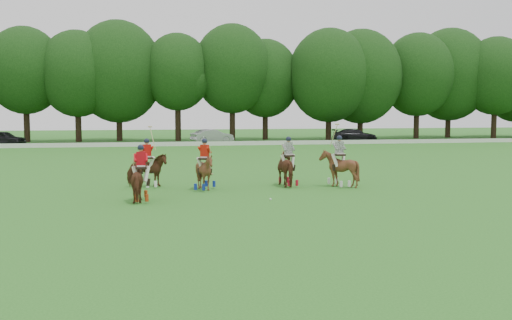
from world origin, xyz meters
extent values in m
plane|color=#25691E|center=(0.00, 0.00, 0.00)|extent=(180.00, 180.00, 0.00)
cylinder|color=black|center=(-17.43, 48.92, 2.49)|extent=(0.70, 0.70, 4.98)
ellipsoid|color=black|center=(-17.43, 48.92, 8.28)|extent=(8.80, 8.80, 10.12)
cylinder|color=black|center=(-11.63, 48.49, 2.32)|extent=(0.70, 0.70, 4.64)
ellipsoid|color=black|center=(-11.63, 48.49, 7.95)|extent=(8.80, 8.80, 10.13)
cylinder|color=black|center=(-6.99, 49.52, 2.16)|extent=(0.70, 0.70, 4.31)
ellipsoid|color=black|center=(-6.99, 49.52, 8.31)|extent=(10.67, 10.67, 12.27)
cylinder|color=black|center=(-0.04, 48.00, 2.62)|extent=(0.70, 0.70, 5.24)
ellipsoid|color=black|center=(-0.04, 48.00, 8.26)|extent=(8.06, 8.06, 9.26)
cylinder|color=black|center=(6.63, 48.24, 2.59)|extent=(0.70, 0.70, 5.19)
ellipsoid|color=black|center=(6.63, 48.24, 8.75)|extent=(9.50, 9.50, 10.92)
cylinder|color=black|center=(11.06, 49.62, 2.24)|extent=(0.70, 0.70, 4.48)
ellipsoid|color=black|center=(11.06, 49.62, 7.71)|extent=(8.60, 8.60, 9.89)
cylinder|color=black|center=(18.54, 46.82, 2.11)|extent=(0.70, 0.70, 4.21)
ellipsoid|color=black|center=(18.54, 46.82, 8.00)|extent=(10.11, 10.11, 11.63)
cylinder|color=black|center=(23.25, 48.17, 2.03)|extent=(0.70, 0.70, 4.07)
ellipsoid|color=black|center=(23.25, 48.17, 7.99)|extent=(10.46, 10.46, 12.03)
cylinder|color=black|center=(31.16, 48.38, 2.40)|extent=(0.70, 0.70, 4.79)
ellipsoid|color=black|center=(31.16, 48.38, 8.35)|extent=(9.47, 9.47, 10.89)
cylinder|color=black|center=(36.59, 49.92, 2.22)|extent=(0.70, 0.70, 4.44)
ellipsoid|color=black|center=(36.59, 49.92, 8.51)|extent=(10.84, 10.84, 12.47)
cylinder|color=black|center=(41.42, 46.74, 2.43)|extent=(0.70, 0.70, 4.86)
ellipsoid|color=black|center=(41.42, 46.74, 8.21)|extent=(8.94, 8.94, 10.28)
cube|color=white|center=(0.00, 38.00, 0.22)|extent=(120.00, 0.10, 0.44)
imported|color=black|center=(-18.58, 42.50, 0.78)|extent=(4.91, 3.20, 1.56)
imported|color=#9A999E|center=(3.44, 42.50, 0.79)|extent=(5.05, 3.06, 1.57)
imported|color=black|center=(20.40, 42.50, 0.76)|extent=(5.42, 2.71, 1.51)
imported|color=#502515|center=(-4.24, 1.99, 0.79)|extent=(0.90, 1.89, 1.58)
cube|color=black|center=(-4.24, 1.99, 1.37)|extent=(0.45, 0.57, 0.08)
cylinder|color=tan|center=(-4.54, 1.98, 1.29)|extent=(0.04, 0.21, 1.29)
imported|color=#502515|center=(-3.98, 6.20, 0.81)|extent=(1.97, 1.83, 1.63)
cube|color=black|center=(-3.98, 6.20, 1.41)|extent=(0.60, 0.67, 0.08)
cylinder|color=tan|center=(-3.69, 6.30, 2.33)|extent=(0.28, 0.74, 1.08)
imported|color=#502515|center=(-1.38, 4.77, 0.84)|extent=(1.92, 1.99, 1.68)
cube|color=black|center=(-1.38, 4.77, 1.45)|extent=(0.66, 0.70, 0.08)
cylinder|color=tan|center=(-1.12, 4.62, 1.37)|extent=(0.13, 0.20, 1.29)
imported|color=#502515|center=(2.75, 5.41, 0.85)|extent=(1.13, 2.10, 1.70)
cube|color=black|center=(2.75, 5.41, 1.48)|extent=(0.50, 0.60, 0.08)
cylinder|color=tan|center=(2.45, 5.37, 1.40)|extent=(0.05, 0.21, 1.29)
imported|color=#502515|center=(5.06, 4.65, 0.89)|extent=(1.63, 1.78, 1.78)
cube|color=black|center=(5.06, 4.65, 1.54)|extent=(0.51, 0.61, 0.08)
cylinder|color=tan|center=(4.77, 4.61, 2.46)|extent=(0.13, 0.77, 1.08)
sphere|color=white|center=(0.93, 1.22, 0.04)|extent=(0.09, 0.09, 0.09)
camera|label=1|loc=(-4.10, -21.25, 3.65)|focal=40.00mm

